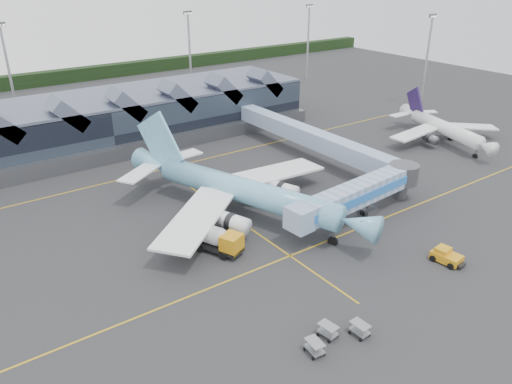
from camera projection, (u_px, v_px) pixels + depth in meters
ground at (254, 231)px, 69.38m from camera, size 260.00×260.00×0.00m
taxi_stripes at (216, 205)px, 76.76m from camera, size 120.00×60.00×0.01m
tree_line_far at (42, 79)px, 149.75m from camera, size 260.00×4.00×4.00m
terminal at (96, 122)px, 99.62m from camera, size 90.00×22.25×12.52m
light_masts at (175, 59)px, 121.56m from camera, size 132.40×42.56×22.45m
main_airliner at (238, 189)px, 72.52m from camera, size 34.67×40.78×13.53m
regional_jet at (442, 127)px, 102.66m from camera, size 24.36×27.20×9.49m
jet_bridge at (365, 191)px, 71.86m from camera, size 26.54×6.08×5.78m
fuel_truck at (207, 235)px, 64.48m from camera, size 6.02×9.91×3.40m
pushback_tug at (446, 256)px, 61.96m from camera, size 2.93×4.23×1.78m
baggage_carts at (334, 335)px, 48.94m from camera, size 6.83×3.75×1.38m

